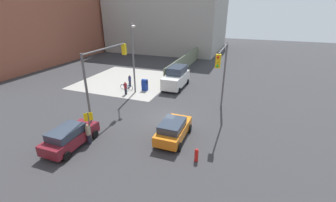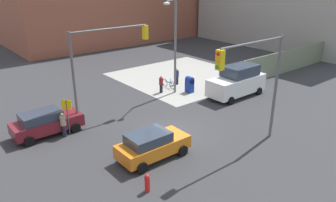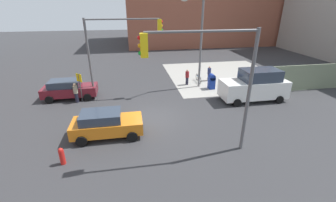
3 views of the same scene
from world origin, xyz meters
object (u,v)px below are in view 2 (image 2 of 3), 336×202
Objects in this scene: fire_hydrant at (147,183)px; coupe_maroon at (46,122)px; coupe_orange at (152,145)px; van_white_delivery at (237,81)px; pedestrian_waiting at (63,124)px; pedestrian_walking_north at (177,76)px; traffic_signal_se_corner at (256,73)px; mailbox_blue at (190,84)px; traffic_signal_nw_corner at (105,55)px; bicycle_leaning_on_fence at (168,84)px; bicycle_at_crosswalk at (37,124)px; pedestrian_crossing at (161,84)px; street_lamp_corner at (174,40)px.

coupe_maroon reaches higher than fire_hydrant.
van_white_delivery is at bearing 17.42° from coupe_orange.
pedestrian_waiting is (-14.52, 2.00, -0.43)m from van_white_delivery.
pedestrian_walking_north reaches higher than fire_hydrant.
mailbox_blue is (3.82, 9.50, -3.87)m from traffic_signal_se_corner.
traffic_signal_nw_corner is 9.23m from mailbox_blue.
coupe_orange is at bearing -162.58° from van_white_delivery.
pedestrian_waiting is 11.91m from bicycle_leaning_on_fence.
pedestrian_waiting is (-0.80, 8.00, 0.37)m from fire_hydrant.
coupe_maroon is 7.59m from coupe_orange.
pedestrian_walking_north is at bearing 69.63° from traffic_signal_se_corner.
van_white_delivery is at bearing -13.94° from traffic_signal_nw_corner.
mailbox_blue is 4.11m from van_white_delivery.
coupe_maroon is 1.27m from pedestrian_waiting.
van_white_delivery reaches higher than pedestrian_waiting.
bicycle_at_crosswalk is at bearing 164.86° from van_white_delivery.
bicycle_at_crosswalk is at bearing 131.18° from traffic_signal_se_corner.
mailbox_blue reaches higher than bicycle_at_crosswalk.
pedestrian_crossing is (9.20, 10.70, 0.31)m from fire_hydrant.
van_white_delivery reaches higher than pedestrian_walking_north.
pedestrian_crossing reaches higher than bicycle_at_crosswalk.
bicycle_leaning_on_fence is at bearing 66.20° from street_lamp_corner.
traffic_signal_se_corner is 10.95m from mailbox_blue.
coupe_maroon is 2.65× the size of pedestrian_waiting.
pedestrian_walking_north is at bearing 43.45° from coupe_orange.
pedestrian_walking_north is at bearing 75.96° from mailbox_blue.
street_lamp_corner is at bearing 145.35° from pedestrian_waiting.
traffic_signal_se_corner is 14.60m from bicycle_at_crosswalk.
coupe_maroon is at bearing -97.94° from pedestrian_waiting.
coupe_orange is 6.33m from pedestrian_waiting.
traffic_signal_nw_corner is 1.49× the size of coupe_maroon.
pedestrian_walking_north is (11.80, 11.60, 0.31)m from fire_hydrant.
mailbox_blue is at bearing -4.40° from bicycle_at_crosswalk.
coupe_maroon is 2.84× the size of pedestrian_walking_north.
van_white_delivery reaches higher than coupe_maroon.
pedestrian_crossing is 0.94× the size of pedestrian_waiting.
bicycle_at_crosswalk is at bearing 100.03° from fire_hydrant.
coupe_orange is 2.70× the size of pedestrian_walking_north.
traffic_signal_se_corner is at bearing 117.87° from pedestrian_walking_north.
van_white_delivery is 3.28× the size of pedestrian_waiting.
pedestrian_crossing is 0.89× the size of bicycle_at_crosswalk.
street_lamp_corner is 4.07m from pedestrian_crossing.
pedestrian_waiting is (-3.65, -0.70, -3.81)m from traffic_signal_nw_corner.
street_lamp_corner is (7.04, 1.09, 0.03)m from traffic_signal_nw_corner.
pedestrian_walking_north reaches higher than mailbox_blue.
traffic_signal_se_corner is at bearing -26.05° from coupe_orange.
van_white_delivery reaches higher than bicycle_at_crosswalk.
bicycle_leaning_on_fence is (-0.60, 2.20, -0.42)m from mailbox_blue.
fire_hydrant is 0.61× the size of pedestrian_crossing.
bicycle_leaning_on_fence is at bearing 47.07° from fire_hydrant.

